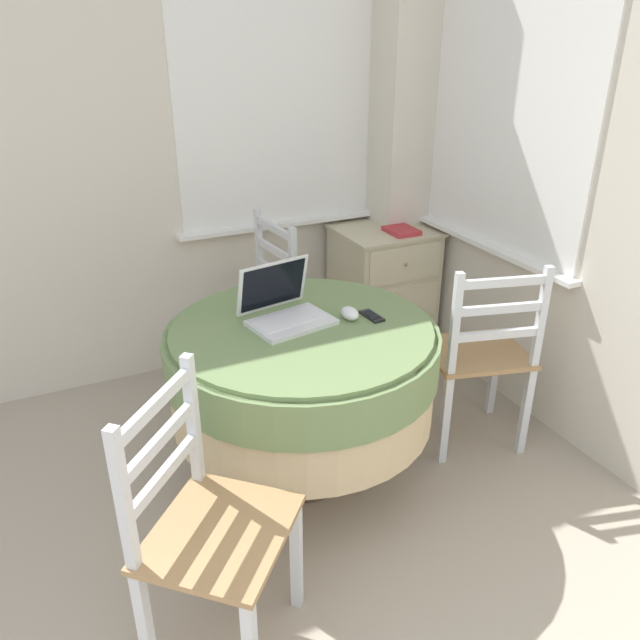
{
  "coord_description": "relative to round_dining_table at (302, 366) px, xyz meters",
  "views": [
    {
      "loc": [
        0.08,
        -0.27,
        1.78
      ],
      "look_at": [
        1.1,
        1.87,
        0.66
      ],
      "focal_mm": 35.0,
      "sensor_mm": 36.0,
      "label": 1
    }
  ],
  "objects": [
    {
      "name": "dining_chair_camera_near",
      "position": [
        -0.57,
        -0.6,
        -0.1
      ],
      "size": [
        0.57,
        0.57,
        0.91
      ],
      "color": "#A87F51",
      "rests_on": "ground_plane"
    },
    {
      "name": "corner_cabinet",
      "position": [
        0.93,
        0.93,
        -0.18
      ],
      "size": [
        0.54,
        0.49,
        0.73
      ],
      "color": "beige",
      "rests_on": "ground_plane"
    },
    {
      "name": "computer_mouse",
      "position": [
        0.2,
        -0.02,
        0.2
      ],
      "size": [
        0.06,
        0.1,
        0.05
      ],
      "color": "white",
      "rests_on": "round_dining_table"
    },
    {
      "name": "dining_chair_near_back_window",
      "position": [
        0.1,
        0.83,
        -0.1
      ],
      "size": [
        0.42,
        0.47,
        0.91
      ],
      "color": "#A87F51",
      "rests_on": "ground_plane"
    },
    {
      "name": "corner_room_shell",
      "position": [
        0.31,
        0.14,
        0.73
      ],
      "size": [
        4.44,
        4.78,
        2.55
      ],
      "color": "beige",
      "rests_on": "ground_plane"
    },
    {
      "name": "round_dining_table",
      "position": [
        0.0,
        0.0,
        0.0
      ],
      "size": [
        1.08,
        1.08,
        0.72
      ],
      "color": "#4C3D2D",
      "rests_on": "ground_plane"
    },
    {
      "name": "laptop",
      "position": [
        -0.04,
        0.08,
        0.22
      ],
      "size": [
        0.35,
        0.32,
        0.23
      ],
      "color": "silver",
      "rests_on": "round_dining_table"
    },
    {
      "name": "book_on_cabinet",
      "position": [
        0.98,
        0.83,
        0.2
      ],
      "size": [
        0.15,
        0.19,
        0.02
      ],
      "color": "#BC3338",
      "rests_on": "corner_cabinet"
    },
    {
      "name": "dining_chair_near_right_window",
      "position": [
        0.82,
        -0.1,
        -0.1
      ],
      "size": [
        0.51,
        0.48,
        0.91
      ],
      "color": "#A87F51",
      "rests_on": "ground_plane"
    },
    {
      "name": "cell_phone",
      "position": [
        0.29,
        -0.04,
        0.18
      ],
      "size": [
        0.06,
        0.12,
        0.01
      ],
      "color": "black",
      "rests_on": "round_dining_table"
    }
  ]
}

